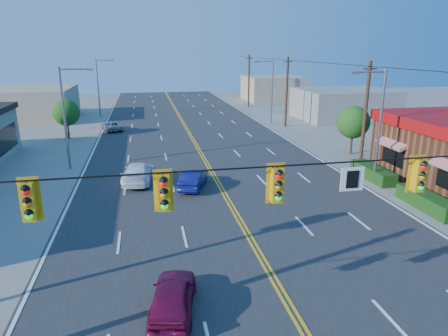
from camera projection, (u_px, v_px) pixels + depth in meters
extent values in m
plane|color=gray|center=(305.00, 334.00, 13.49)|extent=(160.00, 160.00, 0.00)
cube|color=#2D2D30|center=(209.00, 168.00, 32.27)|extent=(20.00, 120.00, 0.06)
cylinder|color=black|center=(316.00, 164.00, 11.77)|extent=(24.00, 0.05, 0.05)
cube|color=white|center=(352.00, 179.00, 12.16)|extent=(0.75, 0.04, 0.75)
cube|color=#D89E0C|center=(29.00, 202.00, 10.43)|extent=(0.55, 0.34, 1.25)
cube|color=#D89E0C|center=(164.00, 193.00, 11.09)|extent=(0.55, 0.34, 1.25)
cube|color=#D89E0C|center=(277.00, 185.00, 11.71)|extent=(0.55, 0.34, 1.25)
cube|color=#D89E0C|center=(419.00, 175.00, 12.60)|extent=(0.55, 0.34, 1.25)
cube|color=#194214|center=(397.00, 186.00, 26.80)|extent=(1.20, 9.00, 0.90)
cylinder|color=gray|center=(379.00, 128.00, 27.57)|extent=(0.20, 0.20, 8.00)
cylinder|color=gray|center=(371.00, 72.00, 26.27)|extent=(2.20, 0.12, 0.12)
cube|color=gray|center=(355.00, 73.00, 26.08)|extent=(0.50, 0.25, 0.15)
cylinder|color=gray|center=(272.00, 93.00, 50.12)|extent=(0.20, 0.20, 8.00)
cylinder|color=gray|center=(264.00, 61.00, 48.82)|extent=(2.20, 0.12, 0.12)
cube|color=gray|center=(256.00, 62.00, 48.63)|extent=(0.50, 0.25, 0.15)
cylinder|color=gray|center=(65.00, 120.00, 30.94)|extent=(0.20, 0.20, 8.00)
cylinder|color=gray|center=(74.00, 69.00, 30.06)|extent=(2.20, 0.12, 0.12)
cube|color=gray|center=(90.00, 70.00, 30.28)|extent=(0.50, 0.25, 0.15)
cylinder|color=gray|center=(98.00, 88.00, 55.36)|extent=(0.20, 0.20, 8.00)
cylinder|color=gray|center=(104.00, 60.00, 54.48)|extent=(2.20, 0.12, 0.12)
cube|color=gray|center=(112.00, 60.00, 54.70)|extent=(0.50, 0.25, 0.15)
cylinder|color=#47301E|center=(365.00, 116.00, 31.50)|extent=(0.28, 0.28, 8.40)
cylinder|color=#47301E|center=(287.00, 92.00, 48.41)|extent=(0.28, 0.28, 8.40)
cylinder|color=#47301E|center=(249.00, 81.00, 65.31)|extent=(0.28, 0.28, 8.40)
cylinder|color=#47301E|center=(351.00, 143.00, 36.40)|extent=(0.20, 0.20, 2.10)
sphere|color=#235B19|center=(353.00, 122.00, 35.86)|extent=(2.94, 2.94, 2.94)
cylinder|color=#47301E|center=(68.00, 129.00, 42.69)|extent=(0.20, 0.20, 2.00)
sphere|color=#235B19|center=(66.00, 113.00, 42.18)|extent=(2.80, 2.80, 2.80)
cube|color=gray|center=(344.00, 104.00, 54.64)|extent=(12.00, 10.00, 4.00)
cube|color=tan|center=(31.00, 104.00, 54.21)|extent=(11.00, 12.00, 4.20)
cube|color=tan|center=(273.00, 88.00, 74.68)|extent=(10.00, 10.00, 4.40)
imported|color=maroon|center=(173.00, 298.00, 14.38)|extent=(2.19, 3.98, 1.28)
imported|color=navy|center=(193.00, 180.00, 27.44)|extent=(2.55, 4.05, 1.26)
imported|color=white|center=(138.00, 173.00, 28.63)|extent=(2.58, 5.04, 1.40)
imported|color=#BAB9BF|center=(112.00, 126.00, 46.79)|extent=(3.02, 4.31, 1.09)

